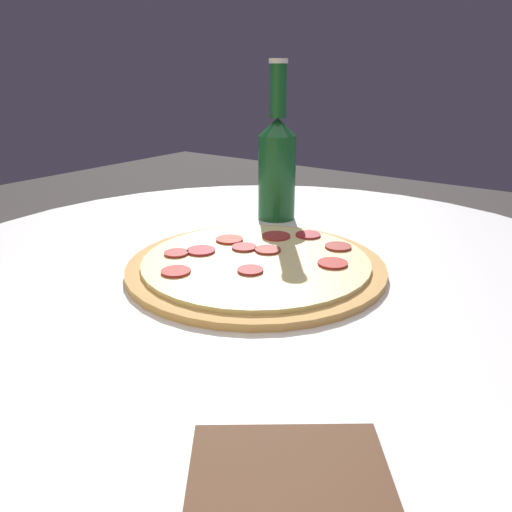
% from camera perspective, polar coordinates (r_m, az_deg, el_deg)
% --- Properties ---
extents(table, '(1.05, 1.05, 0.70)m').
position_cam_1_polar(table, '(0.77, 1.27, -11.41)').
color(table, white).
rests_on(table, ground_plane).
extents(pizza, '(0.36, 0.36, 0.02)m').
position_cam_1_polar(pizza, '(0.69, 0.01, -0.91)').
color(pizza, tan).
rests_on(pizza, table).
extents(beer_bottle, '(0.07, 0.07, 0.28)m').
position_cam_1_polar(beer_bottle, '(0.92, 2.42, 10.61)').
color(beer_bottle, '#144C23').
rests_on(beer_bottle, table).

